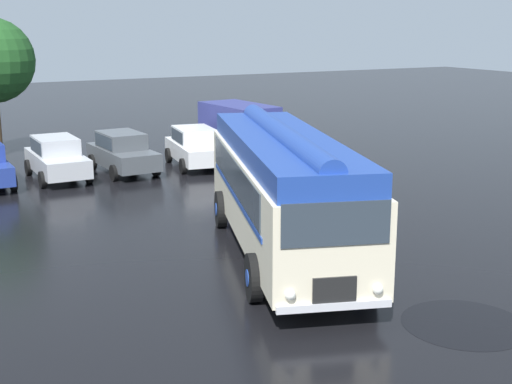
{
  "coord_description": "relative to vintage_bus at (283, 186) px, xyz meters",
  "views": [
    {
      "loc": [
        -9.35,
        -14.84,
        6.11
      ],
      "look_at": [
        -0.15,
        2.39,
        1.4
      ],
      "focal_mm": 50.0,
      "sensor_mm": 36.0,
      "label": 1
    }
  ],
  "objects": [
    {
      "name": "box_van",
      "position": [
        5.08,
        11.82,
        -0.53
      ],
      "size": [
        2.69,
        5.91,
        2.5
      ],
      "color": "navy",
      "rests_on": "ground"
    },
    {
      "name": "puddle_patch",
      "position": [
        1.05,
        -5.68,
        -1.89
      ],
      "size": [
        2.59,
        2.59,
        0.01
      ],
      "primitive_type": "cylinder",
      "color": "black",
      "rests_on": "ground"
    },
    {
      "name": "car_far_right",
      "position": [
        2.67,
        12.07,
        -1.05
      ],
      "size": [
        2.4,
        4.4,
        1.66
      ],
      "color": "silver",
      "rests_on": "ground"
    },
    {
      "name": "car_mid_right",
      "position": [
        -0.47,
        12.29,
        -1.05
      ],
      "size": [
        2.13,
        4.29,
        1.66
      ],
      "color": "#4C5156",
      "rests_on": "ground"
    },
    {
      "name": "ground_plane",
      "position": [
        0.15,
        -0.88,
        -1.89
      ],
      "size": [
        120.0,
        120.0,
        0.0
      ],
      "primitive_type": "plane",
      "color": "black"
    },
    {
      "name": "car_mid_left",
      "position": [
        -3.14,
        12.32,
        -1.05
      ],
      "size": [
        1.98,
        4.21,
        1.66
      ],
      "color": "#B7BABF",
      "rests_on": "ground"
    },
    {
      "name": "vintage_bus",
      "position": [
        0.0,
        0.0,
        0.0
      ],
      "size": [
        5.52,
        10.34,
        3.49
      ],
      "color": "beige",
      "rests_on": "ground"
    }
  ]
}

